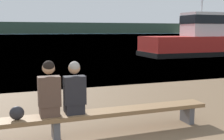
% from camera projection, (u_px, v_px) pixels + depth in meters
% --- Properties ---
extents(water_surface, '(240.00, 240.00, 0.00)m').
position_uv_depth(water_surface, '(14.00, 35.00, 121.34)').
color(water_surface, '#386084').
rests_on(water_surface, ground).
extents(far_shoreline, '(600.00, 12.00, 7.61)m').
position_uv_depth(far_shoreline, '(13.00, 28.00, 187.78)').
color(far_shoreline, '#2D3D2D').
rests_on(far_shoreline, ground).
extents(bench_main, '(6.33, 0.44, 0.45)m').
position_uv_depth(bench_main, '(55.00, 120.00, 5.19)').
color(bench_main, brown).
rests_on(bench_main, ground).
extents(person_left, '(0.40, 0.41, 1.03)m').
position_uv_depth(person_left, '(49.00, 91.00, 5.08)').
color(person_left, '#4C382D').
rests_on(person_left, bench_main).
extents(person_right, '(0.40, 0.40, 1.00)m').
position_uv_depth(person_right, '(74.00, 91.00, 5.24)').
color(person_right, black).
rests_on(person_right, bench_main).
extents(shopping_bag, '(0.25, 0.17, 0.25)m').
position_uv_depth(shopping_bag, '(17.00, 113.00, 4.92)').
color(shopping_bag, '#232328').
rests_on(shopping_bag, bench_main).
extents(tugboat_red, '(9.54, 3.64, 6.59)m').
position_uv_depth(tugboat_red, '(200.00, 42.00, 22.85)').
color(tugboat_red, red).
rests_on(tugboat_red, water_surface).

